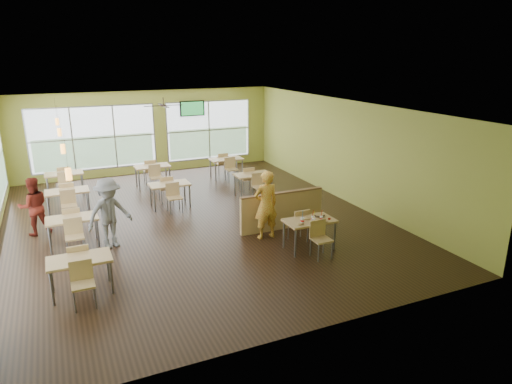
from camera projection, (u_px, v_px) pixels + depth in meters
room at (192, 166)px, 12.50m from camera, size 12.00×12.04×3.20m
window_bays at (81, 157)px, 14.18m from camera, size 9.24×10.24×2.38m
main_table at (310, 224)px, 10.96m from camera, size 1.22×1.52×0.87m
half_wall_divider at (282, 210)px, 12.25m from camera, size 2.40×0.14×1.04m
dining_tables at (144, 188)px, 13.87m from camera, size 6.92×8.72×0.87m
pendant_lights at (61, 140)px, 11.59m from camera, size 0.11×7.31×0.86m
ceiling_fan at (163, 105)px, 14.72m from camera, size 1.25×1.25×0.29m
tv_backwall at (192, 108)px, 18.10m from camera, size 1.00×0.07×0.60m
man_plaid at (266, 205)px, 11.55m from camera, size 0.67×0.45×1.78m
patron_maroon at (34, 206)px, 11.81m from camera, size 0.83×0.69×1.54m
patron_grey at (109, 213)px, 10.99m from camera, size 1.29×1.00×1.75m
cup_blue at (302, 220)px, 10.69m from camera, size 0.10×0.10×0.35m
cup_yellow at (314, 220)px, 10.70m from camera, size 0.09×0.09×0.31m
cup_red_near at (313, 218)px, 10.86m from camera, size 0.08×0.08×0.30m
cup_red_far at (321, 218)px, 10.85m from camera, size 0.08×0.08×0.30m
food_basket at (319, 215)px, 11.14m from camera, size 0.27×0.27×0.06m
ketchup_cup at (329, 219)px, 10.95m from camera, size 0.07×0.07×0.03m
wrapper_left at (301, 224)px, 10.62m from camera, size 0.17×0.15×0.04m
wrapper_mid at (307, 218)px, 10.94m from camera, size 0.22×0.21×0.05m
wrapper_right at (326, 222)px, 10.76m from camera, size 0.14×0.13×0.03m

